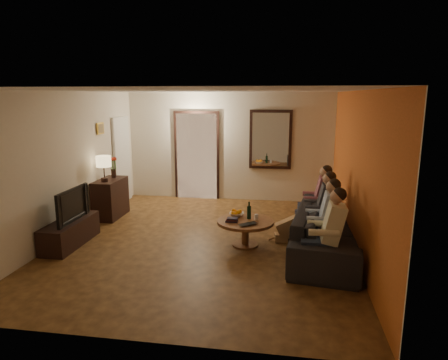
% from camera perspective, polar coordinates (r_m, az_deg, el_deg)
% --- Properties ---
extents(floor, '(5.00, 6.00, 0.01)m').
position_cam_1_polar(floor, '(7.15, -2.78, -8.68)').
color(floor, '#3D2410').
rests_on(floor, ground).
extents(ceiling, '(5.00, 6.00, 0.01)m').
position_cam_1_polar(ceiling, '(6.69, -3.01, 12.64)').
color(ceiling, white).
rests_on(ceiling, back_wall).
extents(back_wall, '(5.00, 0.02, 2.60)m').
position_cam_1_polar(back_wall, '(9.72, 0.72, 4.76)').
color(back_wall, beige).
rests_on(back_wall, floor).
extents(front_wall, '(5.00, 0.02, 2.60)m').
position_cam_1_polar(front_wall, '(4.00, -11.74, -6.04)').
color(front_wall, beige).
rests_on(front_wall, floor).
extents(left_wall, '(0.02, 6.00, 2.60)m').
position_cam_1_polar(left_wall, '(7.71, -21.42, 2.03)').
color(left_wall, beige).
rests_on(left_wall, floor).
extents(right_wall, '(0.02, 6.00, 2.60)m').
position_cam_1_polar(right_wall, '(6.75, 18.36, 0.96)').
color(right_wall, beige).
rests_on(right_wall, floor).
extents(orange_accent, '(0.01, 6.00, 2.60)m').
position_cam_1_polar(orange_accent, '(6.75, 18.27, 0.96)').
color(orange_accent, '#BE5C20').
rests_on(orange_accent, right_wall).
extents(kitchen_doorway, '(1.00, 0.06, 2.10)m').
position_cam_1_polar(kitchen_doorway, '(9.88, -3.90, 3.38)').
color(kitchen_doorway, '#FFE0A5').
rests_on(kitchen_doorway, floor).
extents(door_trim, '(1.12, 0.04, 2.22)m').
position_cam_1_polar(door_trim, '(9.87, -3.91, 3.37)').
color(door_trim, black).
rests_on(door_trim, floor).
extents(fridge_glimpse, '(0.45, 0.03, 1.70)m').
position_cam_1_polar(fridge_glimpse, '(9.86, -2.46, 2.50)').
color(fridge_glimpse, silver).
rests_on(fridge_glimpse, floor).
extents(mirror_frame, '(1.00, 0.05, 1.40)m').
position_cam_1_polar(mirror_frame, '(9.57, 6.66, 5.77)').
color(mirror_frame, black).
rests_on(mirror_frame, back_wall).
extents(mirror_glass, '(0.86, 0.02, 1.26)m').
position_cam_1_polar(mirror_glass, '(9.54, 6.65, 5.75)').
color(mirror_glass, white).
rests_on(mirror_glass, back_wall).
extents(white_door, '(0.06, 0.85, 2.04)m').
position_cam_1_polar(white_door, '(9.76, -14.35, 2.75)').
color(white_door, white).
rests_on(white_door, floor).
extents(framed_art, '(0.03, 0.28, 0.24)m').
position_cam_1_polar(framed_art, '(8.77, -17.26, 7.05)').
color(framed_art, '#B28C33').
rests_on(framed_art, left_wall).
extents(art_canvas, '(0.01, 0.22, 0.18)m').
position_cam_1_polar(art_canvas, '(8.76, -17.17, 7.05)').
color(art_canvas, brown).
rests_on(art_canvas, left_wall).
extents(dresser, '(0.45, 0.91, 0.81)m').
position_cam_1_polar(dresser, '(8.74, -15.90, -2.52)').
color(dresser, black).
rests_on(dresser, floor).
extents(table_lamp, '(0.30, 0.30, 0.54)m').
position_cam_1_polar(table_lamp, '(8.41, -16.78, 1.57)').
color(table_lamp, beige).
rests_on(table_lamp, dresser).
extents(flower_vase, '(0.14, 0.14, 0.44)m').
position_cam_1_polar(flower_vase, '(8.81, -15.53, 1.76)').
color(flower_vase, '#AA2412').
rests_on(flower_vase, dresser).
extents(tv_stand, '(0.45, 1.29, 0.43)m').
position_cam_1_polar(tv_stand, '(7.40, -21.14, -7.02)').
color(tv_stand, black).
rests_on(tv_stand, floor).
extents(tv, '(0.98, 0.13, 0.56)m').
position_cam_1_polar(tv, '(7.26, -21.43, -3.30)').
color(tv, black).
rests_on(tv, tv_stand).
extents(sofa, '(2.67, 1.35, 0.75)m').
position_cam_1_polar(sofa, '(6.71, 14.67, -7.10)').
color(sofa, black).
rests_on(sofa, floor).
extents(person_a, '(0.60, 0.40, 1.20)m').
position_cam_1_polar(person_a, '(5.78, 14.64, -7.84)').
color(person_a, tan).
rests_on(person_a, sofa).
extents(person_b, '(0.60, 0.40, 1.20)m').
position_cam_1_polar(person_b, '(6.34, 14.13, -6.02)').
color(person_b, tan).
rests_on(person_b, sofa).
extents(person_c, '(0.60, 0.40, 1.20)m').
position_cam_1_polar(person_c, '(6.91, 13.70, -4.50)').
color(person_c, tan).
rests_on(person_c, sofa).
extents(person_d, '(0.60, 0.40, 1.20)m').
position_cam_1_polar(person_d, '(7.49, 13.34, -3.21)').
color(person_d, tan).
rests_on(person_d, sofa).
extents(dog, '(0.59, 0.32, 0.56)m').
position_cam_1_polar(dog, '(7.13, 9.28, -6.50)').
color(dog, '#AF7251').
rests_on(dog, floor).
extents(coffee_table, '(1.12, 1.12, 0.45)m').
position_cam_1_polar(coffee_table, '(6.87, 3.06, -7.57)').
color(coffee_table, brown).
rests_on(coffee_table, floor).
extents(bowl, '(0.26, 0.26, 0.06)m').
position_cam_1_polar(bowl, '(7.01, 1.80, -4.93)').
color(bowl, white).
rests_on(bowl, coffee_table).
extents(oranges, '(0.20, 0.20, 0.08)m').
position_cam_1_polar(oranges, '(6.99, 1.80, -4.39)').
color(oranges, orange).
rests_on(oranges, bowl).
extents(wine_bottle, '(0.07, 0.07, 0.31)m').
position_cam_1_polar(wine_bottle, '(6.84, 3.60, -4.31)').
color(wine_bottle, black).
rests_on(wine_bottle, coffee_table).
extents(wine_glass, '(0.06, 0.06, 0.10)m').
position_cam_1_polar(wine_glass, '(6.81, 4.64, -5.31)').
color(wine_glass, silver).
rests_on(wine_glass, coffee_table).
extents(book_stack, '(0.20, 0.15, 0.07)m').
position_cam_1_polar(book_stack, '(6.71, 1.12, -5.67)').
color(book_stack, black).
rests_on(book_stack, coffee_table).
extents(laptop, '(0.39, 0.37, 0.03)m').
position_cam_1_polar(laptop, '(6.52, 3.71, -6.45)').
color(laptop, black).
rests_on(laptop, coffee_table).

